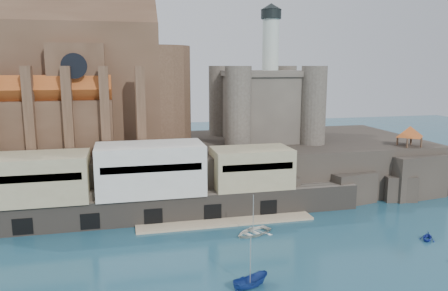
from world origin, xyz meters
TOP-DOWN VIEW (x-y plane):
  - ground at (0.00, 0.00)m, footprint 300.00×300.00m
  - promontory at (-0.19, 39.37)m, footprint 100.00×36.00m
  - quay at (-10.19, 23.07)m, footprint 70.00×12.00m
  - church at (-24.13, 41.85)m, footprint 47.00×25.93m
  - castle_keep at (16.08, 41.08)m, footprint 21.20×21.20m
  - rock_outcrop at (42.00, 25.84)m, footprint 14.50×10.50m
  - pavilion at (42.00, 26.00)m, footprint 6.40×6.40m
  - boat_2 at (-0.32, -3.73)m, footprint 2.34×2.31m
  - boat_6 at (4.92, 12.19)m, footprint 3.11×4.63m
  - boat_7 at (30.00, 3.88)m, footprint 3.02×3.05m

SIDE VIEW (x-z plane):
  - ground at x=0.00m, z-range 0.00..0.00m
  - boat_2 at x=-0.32m, z-range -2.43..2.43m
  - boat_6 at x=4.92m, z-range -3.15..3.15m
  - boat_7 at x=30.00m, z-range -1.54..1.54m
  - rock_outcrop at x=42.00m, z-range -0.33..8.37m
  - promontory at x=-0.19m, z-range -0.08..9.92m
  - quay at x=-10.19m, z-range -0.46..12.59m
  - pavilion at x=42.00m, z-range 10.03..15.43m
  - castle_keep at x=16.08m, z-range 3.66..32.96m
  - church at x=-24.13m, z-range 6.88..37.38m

